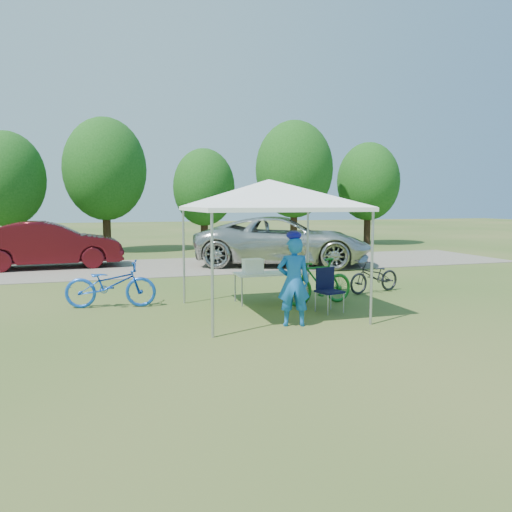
{
  "coord_description": "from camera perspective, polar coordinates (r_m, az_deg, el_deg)",
  "views": [
    {
      "loc": [
        -3.24,
        -9.56,
        2.27
      ],
      "look_at": [
        0.35,
        2.0,
        0.96
      ],
      "focal_mm": 35.0,
      "sensor_mm": 36.0,
      "label": 1
    }
  ],
  "objects": [
    {
      "name": "canopy",
      "position": [
        10.11,
        1.48,
        8.32
      ],
      "size": [
        4.53,
        4.53,
        3.0
      ],
      "color": "#A5A5AA",
      "rests_on": "ground"
    },
    {
      "name": "cooler",
      "position": [
        11.2,
        -0.37,
        -1.16
      ],
      "size": [
        0.45,
        0.31,
        0.32
      ],
      "color": "white",
      "rests_on": "folding_table"
    },
    {
      "name": "minivan",
      "position": [
        17.99,
        3.1,
        1.74
      ],
      "size": [
        6.9,
        5.1,
        1.74
      ],
      "primitive_type": "imported",
      "rotation": [
        0.0,
        0.0,
        1.17
      ],
      "color": "beige",
      "rests_on": "gravel_strip"
    },
    {
      "name": "bike_blue",
      "position": [
        11.25,
        -16.27,
        -3.12
      ],
      "size": [
        2.01,
        1.0,
        1.01
      ],
      "primitive_type": "imported",
      "rotation": [
        0.0,
        0.0,
        1.39
      ],
      "color": "blue",
      "rests_on": "ground"
    },
    {
      "name": "folding_table",
      "position": [
        11.36,
        1.78,
        -2.11
      ],
      "size": [
        1.65,
        0.69,
        0.68
      ],
      "color": "white",
      "rests_on": "ground"
    },
    {
      "name": "sedan",
      "position": [
        18.6,
        -22.58,
        1.21
      ],
      "size": [
        4.95,
        2.0,
        1.6
      ],
      "primitive_type": "imported",
      "rotation": [
        0.0,
        0.0,
        1.63
      ],
      "color": "#4B0C12",
      "rests_on": "gravel_strip"
    },
    {
      "name": "bike_dark",
      "position": [
        12.92,
        13.4,
        -2.25
      ],
      "size": [
        1.68,
        0.93,
        0.84
      ],
      "primitive_type": "imported",
      "rotation": [
        0.0,
        0.0,
        -1.32
      ],
      "color": "black",
      "rests_on": "ground"
    },
    {
      "name": "gravel_strip",
      "position": [
        18.0,
        -6.74,
        -1.1
      ],
      "size": [
        24.0,
        5.0,
        0.02
      ],
      "primitive_type": "cube",
      "color": "gray",
      "rests_on": "ground"
    },
    {
      "name": "folding_chair",
      "position": [
        10.51,
        8.16,
        -3.39
      ],
      "size": [
        0.56,
        0.58,
        0.91
      ],
      "rotation": [
        0.0,
        0.0,
        0.24
      ],
      "color": "black",
      "rests_on": "ground"
    },
    {
      "name": "treeline",
      "position": [
        23.83,
        -10.25,
        9.09
      ],
      "size": [
        24.89,
        4.28,
        6.3
      ],
      "color": "#382314",
      "rests_on": "ground"
    },
    {
      "name": "ground",
      "position": [
        10.35,
        1.44,
        -6.51
      ],
      "size": [
        100.0,
        100.0,
        0.0
      ],
      "primitive_type": "plane",
      "color": "#2D5119",
      "rests_on": "ground"
    },
    {
      "name": "ice_cream_cup",
      "position": [
        11.45,
        3.87,
        -1.67
      ],
      "size": [
        0.09,
        0.09,
        0.07
      ],
      "primitive_type": "cylinder",
      "color": "yellow",
      "rests_on": "folding_table"
    },
    {
      "name": "cyclist",
      "position": [
        9.17,
        4.31,
        -2.95
      ],
      "size": [
        0.67,
        0.52,
        1.64
      ],
      "primitive_type": "imported",
      "rotation": [
        0.0,
        0.0,
        2.91
      ],
      "color": "blue",
      "rests_on": "ground"
    },
    {
      "name": "bike_green",
      "position": [
        11.18,
        7.22,
        -2.92
      ],
      "size": [
        1.78,
        0.76,
        1.03
      ],
      "primitive_type": "imported",
      "rotation": [
        0.0,
        0.0,
        -1.41
      ],
      "color": "#16661F",
      "rests_on": "ground"
    }
  ]
}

